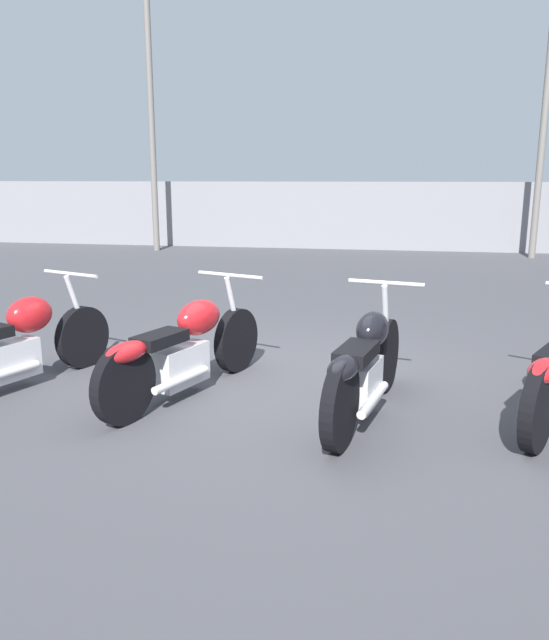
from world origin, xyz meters
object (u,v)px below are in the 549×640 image
motorcycle_slot_1 (184,349)px  motorcycle_slot_2 (365,367)px  motorcycle_slot_0 (10,345)px  light_pole_right (548,76)px  light_pole_left (148,48)px

motorcycle_slot_1 → motorcycle_slot_2: motorcycle_slot_2 is taller
motorcycle_slot_1 → motorcycle_slot_2: size_ratio=1.05×
motorcycle_slot_0 → motorcycle_slot_1: size_ratio=0.99×
light_pole_right → motorcycle_slot_1: size_ratio=3.26×
light_pole_left → motorcycle_slot_2: (5.92, -10.92, -4.60)m
light_pole_right → motorcycle_slot_0: size_ratio=3.28×
light_pole_left → light_pole_right: size_ratio=1.25×
motorcycle_slot_0 → motorcycle_slot_2: 3.19m
motorcycle_slot_1 → motorcycle_slot_2: 1.61m
motorcycle_slot_1 → motorcycle_slot_2: (1.59, -0.25, -0.00)m
motorcycle_slot_0 → motorcycle_slot_1: bearing=25.8°
light_pole_right → light_pole_left: bearing=-179.2°
light_pole_left → motorcycle_slot_0: light_pole_left is taller
motorcycle_slot_2 → motorcycle_slot_0: bearing=-169.4°
light_pole_right → motorcycle_slot_2: size_ratio=3.42×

